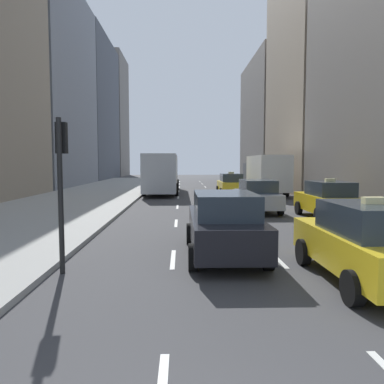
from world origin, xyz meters
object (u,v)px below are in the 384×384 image
taxi_lead (231,184)px  sedan_silver_behind (257,195)px  sedan_black_near (224,224)px  taxi_fourth (367,242)px  box_truck (265,174)px  taxi_second (328,200)px  city_bus (162,172)px  traffic_light_pole (61,170)px

taxi_lead → sedan_silver_behind: size_ratio=0.93×
sedan_black_near → taxi_fourth: bearing=-40.6°
sedan_silver_behind → box_truck: size_ratio=0.56×
taxi_lead → sedan_black_near: (-2.80, -19.69, 0.02)m
taxi_second → city_bus: city_bus is taller
box_truck → traffic_light_pole: size_ratio=2.33×
city_bus → box_truck: size_ratio=1.38×
city_bus → box_truck: bearing=-14.5°
sedan_silver_behind → traffic_light_pole: 12.79m
taxi_second → city_bus: bearing=118.9°
sedan_black_near → city_bus: city_bus is taller
taxi_lead → sedan_silver_behind: bearing=-90.0°
taxi_second → traffic_light_pole: size_ratio=1.22×
sedan_silver_behind → taxi_second: bearing=-41.6°
taxi_second → taxi_fourth: bearing=-106.9°
taxi_second → sedan_black_near: (-5.60, -6.83, 0.02)m
taxi_lead → taxi_second: (2.80, -12.86, 0.00)m
taxi_second → sedan_black_near: bearing=-129.3°
taxi_second → box_truck: size_ratio=0.52×
city_bus → box_truck: city_bus is taller
taxi_lead → taxi_second: same height
sedan_black_near → traffic_light_pole: 4.47m
taxi_fourth → city_bus: size_ratio=0.38×
taxi_second → taxi_fourth: 9.65m
box_truck → traffic_light_pole: (-9.55, -21.36, 0.70)m
taxi_fourth → sedan_silver_behind: size_ratio=0.93×
city_bus → taxi_second: bearing=-61.1°
sedan_black_near → sedan_silver_behind: (2.80, 9.32, -0.04)m
sedan_black_near → sedan_silver_behind: bearing=73.3°
city_bus → box_truck: 8.69m
taxi_fourth → traffic_light_pole: traffic_light_pole is taller
taxi_second → box_truck: 13.11m
taxi_fourth → traffic_light_pole: 6.99m
taxi_lead → city_bus: bearing=156.9°
box_truck → traffic_light_pole: bearing=-114.1°
taxi_fourth → traffic_light_pole: (-6.75, 0.96, 1.53)m
taxi_fourth → sedan_black_near: (-2.80, 2.40, 0.02)m
sedan_black_near → taxi_lead: bearing=81.9°
box_truck → traffic_light_pole: 23.41m
box_truck → sedan_black_near: bearing=-105.7°
taxi_lead → box_truck: size_ratio=0.52×
sedan_black_near → city_bus: (-2.81, 22.09, 0.89)m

